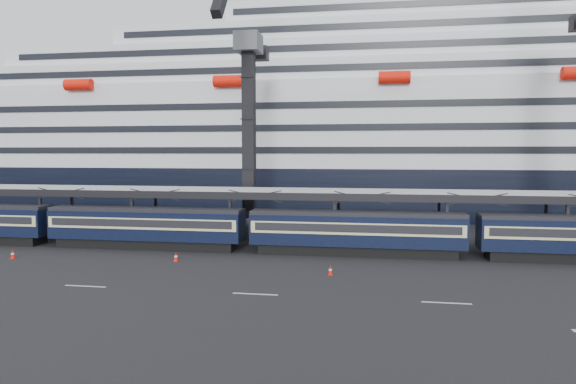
# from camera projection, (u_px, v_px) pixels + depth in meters

# --- Properties ---
(ground) EXTENTS (260.00, 260.00, 0.00)m
(ground) POSITION_uv_depth(u_px,v_px,m) (469.00, 288.00, 34.97)
(ground) COLOR black
(ground) RESTS_ON ground
(train) EXTENTS (133.05, 3.00, 4.05)m
(train) POSITION_uv_depth(u_px,v_px,m) (394.00, 232.00, 45.40)
(train) COLOR black
(train) RESTS_ON ground
(canopy) EXTENTS (130.00, 6.25, 5.53)m
(canopy) POSITION_uv_depth(u_px,v_px,m) (443.00, 194.00, 48.34)
(canopy) COLOR #A2A5AA
(canopy) RESTS_ON ground
(cruise_ship) EXTENTS (214.09, 28.84, 34.00)m
(cruise_ship) POSITION_uv_depth(u_px,v_px,m) (409.00, 132.00, 79.43)
(cruise_ship) COLOR black
(cruise_ship) RESTS_ON ground
(crane_dark_near) EXTENTS (4.50, 17.75, 35.08)m
(crane_dark_near) POSITION_uv_depth(u_px,v_px,m) (248.00, 127.00, 55.61)
(crane_dark_near) COLOR #494B50
(crane_dark_near) RESTS_ON ground
(traffic_cone_b) EXTENTS (0.39, 0.39, 0.78)m
(traffic_cone_b) POSITION_uv_depth(u_px,v_px,m) (13.00, 254.00, 44.50)
(traffic_cone_b) COLOR #FB1707
(traffic_cone_b) RESTS_ON ground
(traffic_cone_c) EXTENTS (0.40, 0.40, 0.80)m
(traffic_cone_c) POSITION_uv_depth(u_px,v_px,m) (176.00, 257.00, 43.36)
(traffic_cone_c) COLOR #FB1707
(traffic_cone_c) RESTS_ON ground
(traffic_cone_d) EXTENTS (0.36, 0.36, 0.72)m
(traffic_cone_d) POSITION_uv_depth(u_px,v_px,m) (330.00, 270.00, 38.56)
(traffic_cone_d) COLOR #FB1707
(traffic_cone_d) RESTS_ON ground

